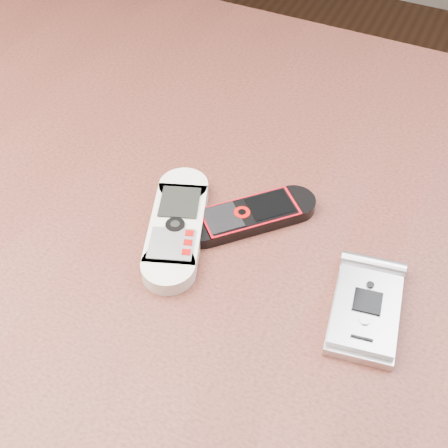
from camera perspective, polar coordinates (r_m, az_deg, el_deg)
table at (r=0.67m, az=-0.39°, el=-6.57°), size 1.20×0.80×0.75m
nokia_white at (r=0.58m, az=-4.36°, el=-0.21°), size 0.10×0.16×0.02m
nokia_black_red at (r=0.59m, az=2.38°, el=0.79°), size 0.12×0.12×0.01m
motorola_razr at (r=0.54m, az=12.84°, el=-7.60°), size 0.07×0.12×0.02m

